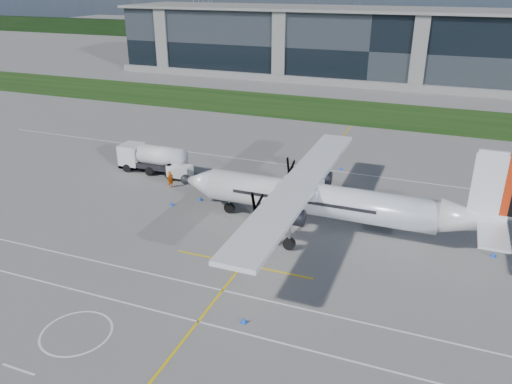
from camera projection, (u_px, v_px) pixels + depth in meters
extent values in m
plane|color=slate|center=(334.00, 122.00, 81.48)|extent=(400.00, 400.00, 0.00)
cube|color=#15350E|center=(344.00, 111.00, 88.32)|extent=(400.00, 18.00, 0.04)
cube|color=black|center=(377.00, 46.00, 112.75)|extent=(120.00, 20.00, 15.00)
cube|color=black|center=(403.00, 39.00, 165.89)|extent=(400.00, 6.00, 6.00)
cube|color=yellow|center=(299.00, 193.00, 54.80)|extent=(0.20, 70.00, 0.01)
cube|color=white|center=(160.00, 312.00, 35.25)|extent=(90.00, 0.15, 0.01)
imported|color=#F25907|center=(170.00, 178.00, 55.84)|extent=(1.00, 1.08, 2.17)
cone|color=blue|center=(201.00, 198.00, 52.82)|extent=(0.36, 0.36, 0.50)
cone|color=blue|center=(493.00, 254.00, 42.15)|extent=(0.36, 0.36, 0.50)
cone|color=blue|center=(172.00, 203.00, 51.65)|extent=(0.36, 0.36, 0.50)
cone|color=blue|center=(244.00, 320.00, 34.05)|extent=(0.36, 0.36, 0.50)
cone|color=blue|center=(341.00, 168.00, 61.21)|extent=(0.36, 0.36, 0.50)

